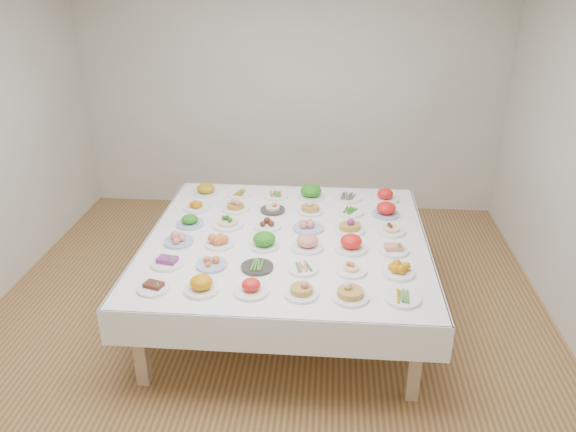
# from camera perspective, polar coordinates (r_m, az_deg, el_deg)

# --- Properties ---
(room_envelope) EXTENTS (5.02, 5.02, 2.81)m
(room_envelope) POSITION_cam_1_polar(r_m,az_deg,el_deg) (4.24, -2.59, 10.49)
(room_envelope) COLOR #A47844
(room_envelope) RESTS_ON ground
(display_table) EXTENTS (2.34, 2.34, 0.75)m
(display_table) POSITION_cam_1_polar(r_m,az_deg,el_deg) (4.71, -0.15, -2.89)
(display_table) COLOR white
(display_table) RESTS_ON ground
(dish_0) EXTENTS (0.23, 0.23, 0.09)m
(dish_0) POSITION_cam_1_polar(r_m,az_deg,el_deg) (4.08, -13.49, -6.87)
(dish_0) COLOR white
(dish_0) RESTS_ON display_table
(dish_1) EXTENTS (0.25, 0.25, 0.14)m
(dish_1) POSITION_cam_1_polar(r_m,az_deg,el_deg) (3.98, -8.81, -6.68)
(dish_1) COLOR white
(dish_1) RESTS_ON display_table
(dish_2) EXTENTS (0.25, 0.25, 0.13)m
(dish_2) POSITION_cam_1_polar(r_m,az_deg,el_deg) (3.93, -3.76, -7.04)
(dish_2) COLOR white
(dish_2) RESTS_ON display_table
(dish_3) EXTENTS (0.24, 0.24, 0.13)m
(dish_3) POSITION_cam_1_polar(r_m,az_deg,el_deg) (3.89, 1.38, -7.31)
(dish_3) COLOR white
(dish_3) RESTS_ON display_table
(dish_4) EXTENTS (0.27, 0.26, 0.16)m
(dish_4) POSITION_cam_1_polar(r_m,az_deg,el_deg) (3.87, 6.38, -7.33)
(dish_4) COLOR white
(dish_4) RESTS_ON display_table
(dish_5) EXTENTS (0.25, 0.25, 0.06)m
(dish_5) POSITION_cam_1_polar(r_m,az_deg,el_deg) (3.94, 11.57, -8.07)
(dish_5) COLOR white
(dish_5) RESTS_ON display_table
(dish_6) EXTENTS (0.25, 0.25, 0.11)m
(dish_6) POSITION_cam_1_polar(r_m,az_deg,el_deg) (4.36, -12.18, -4.28)
(dish_6) COLOR white
(dish_6) RESTS_ON display_table
(dish_7) EXTENTS (0.23, 0.23, 0.09)m
(dish_7) POSITION_cam_1_polar(r_m,az_deg,el_deg) (4.29, -7.79, -4.66)
(dish_7) COLOR #4C66B2
(dish_7) RESTS_ON display_table
(dish_8) EXTENTS (0.24, 0.24, 0.05)m
(dish_8) POSITION_cam_1_polar(r_m,az_deg,el_deg) (4.23, -3.16, -5.10)
(dish_8) COLOR #2E2B28
(dish_8) RESTS_ON display_table
(dish_9) EXTENTS (0.23, 0.23, 0.05)m
(dish_9) POSITION_cam_1_polar(r_m,az_deg,el_deg) (4.20, 1.55, -5.29)
(dish_9) COLOR white
(dish_9) RESTS_ON display_table
(dish_10) EXTENTS (0.23, 0.23, 0.11)m
(dish_10) POSITION_cam_1_polar(r_m,az_deg,el_deg) (4.19, 6.44, -5.13)
(dish_10) COLOR white
(dish_10) RESTS_ON display_table
(dish_11) EXTENTS (0.25, 0.25, 0.12)m
(dish_11) POSITION_cam_1_polar(r_m,az_deg,el_deg) (4.22, 11.13, -5.14)
(dish_11) COLOR white
(dish_11) RESTS_ON display_table
(dish_12) EXTENTS (0.24, 0.24, 0.11)m
(dish_12) POSITION_cam_1_polar(r_m,az_deg,el_deg) (4.66, -11.09, -2.17)
(dish_12) COLOR #4C66B2
(dish_12) RESTS_ON display_table
(dish_13) EXTENTS (0.23, 0.23, 0.11)m
(dish_13) POSITION_cam_1_polar(r_m,az_deg,el_deg) (4.57, -6.99, -2.41)
(dish_13) COLOR white
(dish_13) RESTS_ON display_table
(dish_14) EXTENTS (0.24, 0.24, 0.15)m
(dish_14) POSITION_cam_1_polar(r_m,az_deg,el_deg) (4.51, -2.43, -2.37)
(dish_14) COLOR white
(dish_14) RESTS_ON display_table
(dish_15) EXTENTS (0.30, 0.30, 0.17)m
(dish_15) POSITION_cam_1_polar(r_m,az_deg,el_deg) (4.48, 1.98, -2.35)
(dish_15) COLOR white
(dish_15) RESTS_ON display_table
(dish_16) EXTENTS (0.26, 0.26, 0.16)m
(dish_16) POSITION_cam_1_polar(r_m,az_deg,el_deg) (4.49, 6.44, -2.56)
(dish_16) COLOR white
(dish_16) RESTS_ON display_table
(dish_17) EXTENTS (0.23, 0.23, 0.10)m
(dish_17) POSITION_cam_1_polar(r_m,az_deg,el_deg) (4.52, 10.71, -3.14)
(dish_17) COLOR white
(dish_17) RESTS_ON display_table
(dish_18) EXTENTS (0.23, 0.23, 0.12)m
(dish_18) POSITION_cam_1_polar(r_m,az_deg,el_deg) (4.95, -9.94, -0.35)
(dish_18) COLOR #4C66B2
(dish_18) RESTS_ON display_table
(dish_19) EXTENTS (0.26, 0.26, 0.15)m
(dish_19) POSITION_cam_1_polar(r_m,az_deg,el_deg) (4.88, -6.15, -0.28)
(dish_19) COLOR white
(dish_19) RESTS_ON display_table
(dish_20) EXTENTS (0.23, 0.23, 0.10)m
(dish_20) POSITION_cam_1_polar(r_m,az_deg,el_deg) (4.84, -2.14, -0.75)
(dish_20) COLOR white
(dish_20) RESTS_ON display_table
(dish_21) EXTENTS (0.26, 0.26, 0.11)m
(dish_21) POSITION_cam_1_polar(r_m,az_deg,el_deg) (4.81, 2.10, -0.87)
(dish_21) COLOR #4C66B2
(dish_21) RESTS_ON display_table
(dish_22) EXTENTS (0.29, 0.28, 0.16)m
(dish_22) POSITION_cam_1_polar(r_m,az_deg,el_deg) (4.79, 6.33, -0.69)
(dish_22) COLOR white
(dish_22) RESTS_ON display_table
(dish_23) EXTENTS (0.25, 0.25, 0.12)m
(dish_23) POSITION_cam_1_polar(r_m,az_deg,el_deg) (4.83, 10.41, -1.12)
(dish_23) COLOR white
(dish_23) RESTS_ON display_table
(dish_24) EXTENTS (0.24, 0.24, 0.10)m
(dish_24) POSITION_cam_1_polar(r_m,az_deg,el_deg) (5.27, -9.21, 1.12)
(dish_24) COLOR white
(dish_24) RESTS_ON display_table
(dish_25) EXTENTS (0.24, 0.24, 0.15)m
(dish_25) POSITION_cam_1_polar(r_m,az_deg,el_deg) (5.18, -5.38, 1.30)
(dish_25) COLOR white
(dish_25) RESTS_ON display_table
(dish_26) EXTENTS (0.22, 0.22, 0.11)m
(dish_26) POSITION_cam_1_polar(r_m,az_deg,el_deg) (5.15, -1.57, 0.96)
(dish_26) COLOR #2E2B28
(dish_26) RESTS_ON display_table
(dish_27) EXTENTS (0.23, 0.23, 0.14)m
(dish_27) POSITION_cam_1_polar(r_m,az_deg,el_deg) (5.12, 2.28, 1.05)
(dish_27) COLOR white
(dish_27) RESTS_ON display_table
(dish_28) EXTENTS (0.25, 0.25, 0.05)m
(dish_28) POSITION_cam_1_polar(r_m,az_deg,el_deg) (5.14, 6.24, 0.46)
(dish_28) COLOR white
(dish_28) RESTS_ON display_table
(dish_29) EXTENTS (0.26, 0.26, 0.14)m
(dish_29) POSITION_cam_1_polar(r_m,az_deg,el_deg) (5.13, 9.94, 0.75)
(dish_29) COLOR #4C66B2
(dish_29) RESTS_ON display_table
(dish_30) EXTENTS (0.24, 0.24, 0.14)m
(dish_30) POSITION_cam_1_polar(r_m,az_deg,el_deg) (5.58, -8.34, 2.81)
(dish_30) COLOR white
(dish_30) RESTS_ON display_table
(dish_31) EXTENTS (0.23, 0.23, 0.05)m
(dish_31) POSITION_cam_1_polar(r_m,az_deg,el_deg) (5.52, -4.87, 2.29)
(dish_31) COLOR white
(dish_31) RESTS_ON display_table
(dish_32) EXTENTS (0.24, 0.24, 0.05)m
(dish_32) POSITION_cam_1_polar(r_m,az_deg,el_deg) (5.47, -1.25, 2.12)
(dish_32) COLOR white
(dish_32) RESTS_ON display_table
(dish_33) EXTENTS (0.25, 0.25, 0.16)m
(dish_33) POSITION_cam_1_polar(r_m,az_deg,el_deg) (5.43, 2.35, 2.62)
(dish_33) COLOR white
(dish_33) RESTS_ON display_table
(dish_34) EXTENTS (0.26, 0.26, 0.06)m
(dish_34) POSITION_cam_1_polar(r_m,az_deg,el_deg) (5.45, 6.07, 1.93)
(dish_34) COLOR white
(dish_34) RESTS_ON display_table
(dish_35) EXTENTS (0.26, 0.26, 0.14)m
(dish_35) POSITION_cam_1_polar(r_m,az_deg,el_deg) (5.46, 9.84, 2.25)
(dish_35) COLOR white
(dish_35) RESTS_ON display_table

